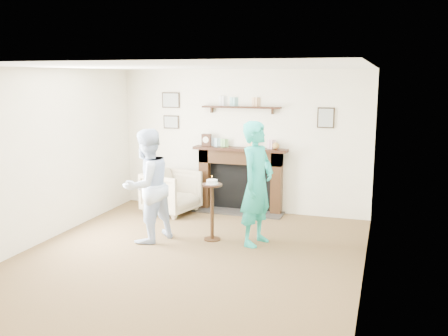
{
  "coord_description": "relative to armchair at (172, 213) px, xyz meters",
  "views": [
    {
      "loc": [
        2.43,
        -5.9,
        2.38
      ],
      "look_at": [
        0.19,
        0.9,
        1.06
      ],
      "focal_mm": 40.0,
      "sensor_mm": 36.0,
      "label": 1
    }
  ],
  "objects": [
    {
      "name": "room_shell",
      "position": [
        1.11,
        -1.21,
        1.62
      ],
      "size": [
        4.54,
        5.02,
        2.52
      ],
      "color": "beige",
      "rests_on": "ground"
    },
    {
      "name": "man",
      "position": [
        0.3,
        -1.49,
        0.0
      ],
      "size": [
        0.88,
        0.98,
        1.65
      ],
      "primitive_type": "imported",
      "rotation": [
        0.0,
        0.0,
        -1.95
      ],
      "color": "#A8BDD2",
      "rests_on": "ground"
    },
    {
      "name": "woman",
      "position": [
        1.83,
        -1.12,
        0.0
      ],
      "size": [
        0.57,
        0.73,
        1.77
      ],
      "primitive_type": "imported",
      "rotation": [
        0.0,
        0.0,
        1.31
      ],
      "color": "#20B5B5",
      "rests_on": "ground"
    },
    {
      "name": "pedestal_table",
      "position": [
        1.17,
        -1.16,
        0.59
      ],
      "size": [
        0.3,
        0.3,
        0.96
      ],
      "color": "black",
      "rests_on": "ground"
    },
    {
      "name": "armchair",
      "position": [
        0.0,
        0.0,
        0.0
      ],
      "size": [
        0.99,
        0.97,
        0.75
      ],
      "primitive_type": "imported",
      "rotation": [
        0.0,
        0.0,
        1.33
      ],
      "color": "tan",
      "rests_on": "ground"
    },
    {
      "name": "ground",
      "position": [
        1.11,
        -1.9,
        0.0
      ],
      "size": [
        5.0,
        5.0,
        0.0
      ],
      "primitive_type": "plane",
      "color": "brown",
      "rests_on": "ground"
    }
  ]
}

